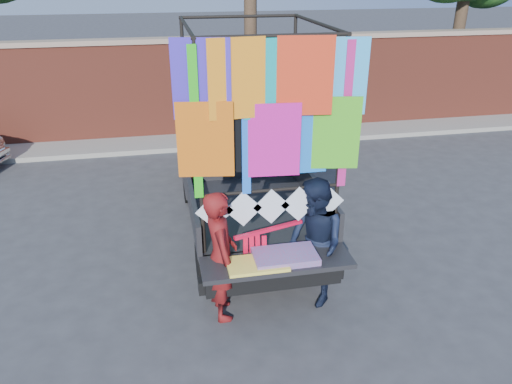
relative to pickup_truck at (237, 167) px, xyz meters
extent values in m
plane|color=#38383A|center=(0.40, -2.17, -0.92)|extent=(90.00, 90.00, 0.00)
cube|color=brown|center=(0.40, 4.83, 0.33)|extent=(30.00, 0.35, 2.50)
cube|color=gray|center=(0.40, 4.83, 1.63)|extent=(30.00, 0.45, 0.12)
cube|color=gray|center=(0.40, 4.13, -0.86)|extent=(30.00, 1.20, 0.12)
cylinder|color=#38281C|center=(1.40, 6.03, 1.81)|extent=(0.36, 0.36, 5.46)
cylinder|color=#38281C|center=(7.90, 6.03, 1.36)|extent=(0.36, 0.36, 4.55)
cylinder|color=black|center=(-0.84, 0.65, -0.56)|extent=(0.24, 0.71, 0.71)
cylinder|color=black|center=(-0.84, -2.26, -0.56)|extent=(0.24, 0.71, 0.71)
cylinder|color=black|center=(0.84, 0.65, -0.56)|extent=(0.24, 0.71, 0.71)
cylinder|color=black|center=(0.84, -2.26, -0.56)|extent=(0.24, 0.71, 0.71)
cube|color=black|center=(0.00, -0.86, -0.38)|extent=(1.83, 4.53, 0.32)
cube|color=black|center=(0.00, -1.67, -0.07)|extent=(1.94, 2.48, 0.11)
cube|color=black|center=(-0.95, -1.67, 0.16)|extent=(0.06, 2.48, 0.48)
cube|color=black|center=(0.95, -1.67, 0.16)|extent=(0.06, 2.48, 0.48)
cube|color=black|center=(0.00, -0.45, 0.16)|extent=(1.94, 0.06, 0.48)
cube|color=black|center=(0.00, 0.60, 0.22)|extent=(1.94, 1.72, 1.35)
cube|color=#8C9EAD|center=(0.00, 0.11, 0.65)|extent=(1.72, 0.06, 0.59)
cube|color=#8C9EAD|center=(0.00, 1.40, 0.43)|extent=(1.72, 0.11, 0.75)
cube|color=black|center=(0.00, 1.78, -0.05)|extent=(1.89, 0.97, 0.59)
cube|color=black|center=(0.00, -3.18, -0.05)|extent=(1.94, 0.59, 0.06)
cube|color=black|center=(0.00, -2.93, -0.46)|extent=(1.99, 0.16, 0.19)
cylinder|color=black|center=(-0.88, -2.80, 1.33)|extent=(0.05, 0.05, 2.69)
cylinder|color=black|center=(-0.88, -0.54, 1.33)|extent=(0.05, 0.05, 2.69)
cylinder|color=black|center=(0.88, -2.80, 1.33)|extent=(0.05, 0.05, 2.69)
cylinder|color=black|center=(0.88, -0.54, 1.33)|extent=(0.05, 0.05, 2.69)
cylinder|color=black|center=(0.00, -2.80, 2.67)|extent=(1.83, 0.05, 0.05)
cylinder|color=black|center=(0.00, -0.54, 2.67)|extent=(1.83, 0.05, 0.05)
cylinder|color=black|center=(-0.88, -1.67, 2.67)|extent=(0.05, 2.32, 0.05)
cylinder|color=black|center=(0.88, -1.67, 2.67)|extent=(0.05, 2.32, 0.05)
cylinder|color=black|center=(0.00, -2.80, 0.79)|extent=(1.83, 0.04, 0.04)
cube|color=#3D28CB|center=(-0.81, -2.82, 2.19)|extent=(0.67, 0.02, 0.92)
cube|color=orange|center=(-0.40, -2.86, 2.19)|extent=(0.67, 0.02, 0.92)
cube|color=#0CA7AB|center=(0.00, -2.82, 2.19)|extent=(0.67, 0.02, 0.92)
cube|color=red|center=(0.40, -2.86, 2.19)|extent=(0.67, 0.02, 0.92)
cube|color=#35AFFF|center=(0.81, -2.82, 2.19)|extent=(0.67, 0.02, 0.92)
cube|color=orange|center=(-0.81, -2.86, 1.49)|extent=(0.67, 0.02, 0.92)
cube|color=black|center=(-0.40, -2.82, 1.49)|extent=(0.67, 0.02, 0.92)
cube|color=#DD189A|center=(0.00, -2.86, 1.49)|extent=(0.67, 0.02, 0.92)
cube|color=blue|center=(0.40, -2.82, 1.49)|extent=(0.67, 0.02, 0.92)
cube|color=#48BD21|center=(0.81, -2.86, 1.49)|extent=(0.67, 0.02, 0.92)
cube|color=#27CA19|center=(-0.92, -2.84, 1.70)|extent=(0.11, 0.01, 1.83)
cube|color=#C9217B|center=(0.92, -2.84, 1.70)|extent=(0.11, 0.01, 1.83)
cube|color=#1C6BFF|center=(-0.32, -2.84, 1.70)|extent=(0.11, 0.01, 1.83)
cube|color=white|center=(-0.73, -2.83, 0.57)|extent=(0.49, 0.01, 0.49)
cube|color=white|center=(-0.37, -2.83, 0.57)|extent=(0.49, 0.01, 0.49)
cube|color=white|center=(0.00, -2.83, 0.57)|extent=(0.49, 0.01, 0.49)
cube|color=white|center=(0.37, -2.83, 0.57)|extent=(0.49, 0.01, 0.49)
cube|color=white|center=(0.73, -2.83, 0.57)|extent=(0.49, 0.01, 0.49)
cube|color=#DE3167|center=(0.11, -3.18, 0.02)|extent=(0.81, 0.48, 0.09)
cube|color=#FDE750|center=(-0.27, -3.25, 0.00)|extent=(0.75, 0.43, 0.04)
imported|color=maroon|center=(-0.69, -2.94, -0.02)|extent=(0.46, 0.68, 1.80)
imported|color=black|center=(0.59, -2.88, -0.01)|extent=(0.86, 1.01, 1.81)
cube|color=red|center=(-0.05, -2.91, 0.28)|extent=(0.96, 0.33, 0.04)
cube|color=red|center=(-0.36, -2.93, -0.03)|extent=(0.06, 0.02, 0.57)
cube|color=red|center=(-0.28, -2.93, -0.05)|extent=(0.06, 0.02, 0.57)
cube|color=red|center=(-0.19, -2.93, -0.07)|extent=(0.06, 0.02, 0.57)
cube|color=red|center=(-0.11, -2.93, -0.09)|extent=(0.06, 0.02, 0.57)
camera|label=1|loc=(-1.31, -8.41, 3.41)|focal=35.00mm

